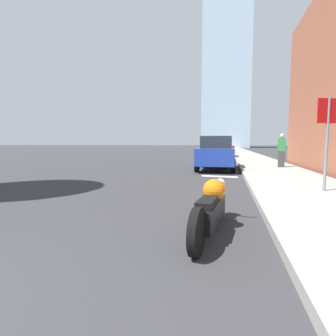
% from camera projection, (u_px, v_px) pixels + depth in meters
% --- Properties ---
extents(sidewalk, '(2.94, 240.00, 0.15)m').
position_uv_depth(sidewalk, '(242.00, 152.00, 38.83)').
color(sidewalk, gray).
rests_on(sidewalk, ground_plane).
extents(distant_tower, '(14.61, 14.61, 56.94)m').
position_uv_depth(distant_tower, '(227.00, 59.00, 84.05)').
color(distant_tower, '#9EB7CC').
rests_on(distant_tower, ground_plane).
extents(motorcycle, '(0.62, 2.28, 0.78)m').
position_uv_depth(motorcycle, '(211.00, 207.00, 3.92)').
color(motorcycle, black).
rests_on(motorcycle, ground_plane).
extents(parked_car_blue, '(1.85, 4.33, 1.69)m').
position_uv_depth(parked_car_blue, '(216.00, 153.00, 13.29)').
color(parked_car_blue, '#1E3899').
rests_on(parked_car_blue, ground_plane).
extents(parked_car_red, '(2.06, 4.66, 1.80)m').
position_uv_depth(parked_car_red, '(223.00, 148.00, 24.83)').
color(parked_car_red, red).
rests_on(parked_car_red, ground_plane).
extents(parked_car_black, '(2.16, 4.43, 1.59)m').
position_uv_depth(parked_car_black, '(223.00, 147.00, 36.08)').
color(parked_car_black, black).
rests_on(parked_car_black, ground_plane).
extents(stop_sign, '(0.57, 0.26, 2.28)m').
position_uv_depth(stop_sign, '(328.00, 128.00, 6.43)').
color(stop_sign, slate).
rests_on(stop_sign, sidewalk).
extents(pedestrian, '(0.36, 0.23, 1.68)m').
position_uv_depth(pedestrian, '(282.00, 150.00, 13.08)').
color(pedestrian, '#38383D').
rests_on(pedestrian, sidewalk).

